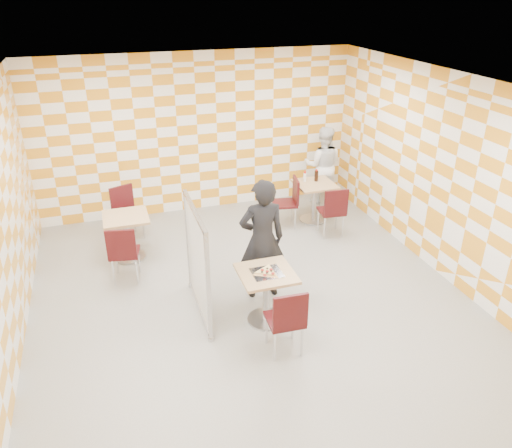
{
  "coord_description": "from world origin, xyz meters",
  "views": [
    {
      "loc": [
        -1.73,
        -5.54,
        4.09
      ],
      "look_at": [
        0.1,
        0.2,
        1.15
      ],
      "focal_mm": 35.0,
      "sensor_mm": 36.0,
      "label": 1
    }
  ],
  "objects_px": {
    "chair_empty_near": "(123,250)",
    "second_table": "(314,195)",
    "man_white": "(323,165)",
    "chair_second_side": "(290,198)",
    "chair_main_front": "(287,318)",
    "man_dark": "(262,240)",
    "soda_bottle": "(316,176)",
    "chair_second_front": "(333,208)",
    "partition": "(197,262)",
    "empty_table": "(127,230)",
    "main_table": "(266,288)",
    "sport_bottle": "(305,177)",
    "chair_empty_far": "(126,208)"
  },
  "relations": [
    {
      "from": "chair_second_side",
      "to": "soda_bottle",
      "type": "xyz_separation_m",
      "value": [
        0.58,
        0.18,
        0.31
      ]
    },
    {
      "from": "sport_bottle",
      "to": "man_dark",
      "type": "bearing_deg",
      "value": -125.42
    },
    {
      "from": "chair_main_front",
      "to": "sport_bottle",
      "type": "height_order",
      "value": "sport_bottle"
    },
    {
      "from": "empty_table",
      "to": "soda_bottle",
      "type": "bearing_deg",
      "value": 8.09
    },
    {
      "from": "man_dark",
      "to": "man_white",
      "type": "xyz_separation_m",
      "value": [
        2.21,
        2.82,
        -0.1
      ]
    },
    {
      "from": "empty_table",
      "to": "partition",
      "type": "height_order",
      "value": "partition"
    },
    {
      "from": "chair_second_front",
      "to": "partition",
      "type": "relative_size",
      "value": 0.6
    },
    {
      "from": "chair_main_front",
      "to": "man_dark",
      "type": "relative_size",
      "value": 0.52
    },
    {
      "from": "man_white",
      "to": "soda_bottle",
      "type": "xyz_separation_m",
      "value": [
        -0.44,
        -0.67,
        0.07
      ]
    },
    {
      "from": "chair_second_front",
      "to": "chair_empty_near",
      "type": "distance_m",
      "value": 3.61
    },
    {
      "from": "chair_main_front",
      "to": "chair_empty_near",
      "type": "bearing_deg",
      "value": 127.2
    },
    {
      "from": "man_dark",
      "to": "soda_bottle",
      "type": "height_order",
      "value": "man_dark"
    },
    {
      "from": "main_table",
      "to": "man_white",
      "type": "xyz_separation_m",
      "value": [
        2.36,
        3.45,
        0.27
      ]
    },
    {
      "from": "second_table",
      "to": "empty_table",
      "type": "distance_m",
      "value": 3.45
    },
    {
      "from": "chair_main_front",
      "to": "chair_second_side",
      "type": "distance_m",
      "value": 3.57
    },
    {
      "from": "chair_second_front",
      "to": "soda_bottle",
      "type": "height_order",
      "value": "soda_bottle"
    },
    {
      "from": "chair_main_front",
      "to": "man_white",
      "type": "bearing_deg",
      "value": 60.65
    },
    {
      "from": "empty_table",
      "to": "sport_bottle",
      "type": "relative_size",
      "value": 3.75
    },
    {
      "from": "man_dark",
      "to": "chair_empty_far",
      "type": "bearing_deg",
      "value": -52.13
    },
    {
      "from": "chair_empty_far",
      "to": "man_white",
      "type": "xyz_separation_m",
      "value": [
        3.9,
        0.38,
        0.24
      ]
    },
    {
      "from": "chair_second_side",
      "to": "man_dark",
      "type": "bearing_deg",
      "value": -121.02
    },
    {
      "from": "chair_empty_near",
      "to": "partition",
      "type": "bearing_deg",
      "value": -50.19
    },
    {
      "from": "chair_empty_far",
      "to": "soda_bottle",
      "type": "height_order",
      "value": "soda_bottle"
    },
    {
      "from": "chair_empty_near",
      "to": "man_white",
      "type": "bearing_deg",
      "value": 25.27
    },
    {
      "from": "chair_main_front",
      "to": "chair_empty_near",
      "type": "distance_m",
      "value": 2.83
    },
    {
      "from": "chair_second_front",
      "to": "chair_second_side",
      "type": "height_order",
      "value": "same"
    },
    {
      "from": "chair_empty_near",
      "to": "partition",
      "type": "xyz_separation_m",
      "value": [
        0.9,
        -1.08,
        0.25
      ]
    },
    {
      "from": "chair_empty_near",
      "to": "second_table",
      "type": "bearing_deg",
      "value": 17.75
    },
    {
      "from": "main_table",
      "to": "chair_second_front",
      "type": "height_order",
      "value": "chair_second_front"
    },
    {
      "from": "chair_main_front",
      "to": "man_white",
      "type": "distance_m",
      "value": 4.79
    },
    {
      "from": "chair_main_front",
      "to": "partition",
      "type": "distance_m",
      "value": 1.45
    },
    {
      "from": "chair_main_front",
      "to": "soda_bottle",
      "type": "relative_size",
      "value": 4.02
    },
    {
      "from": "chair_empty_far",
      "to": "sport_bottle",
      "type": "distance_m",
      "value": 3.27
    },
    {
      "from": "chair_empty_near",
      "to": "chair_main_front",
      "type": "bearing_deg",
      "value": -52.8
    },
    {
      "from": "empty_table",
      "to": "chair_second_side",
      "type": "height_order",
      "value": "chair_second_side"
    },
    {
      "from": "man_dark",
      "to": "soda_bottle",
      "type": "xyz_separation_m",
      "value": [
        1.77,
        2.15,
        -0.03
      ]
    },
    {
      "from": "chair_second_side",
      "to": "chair_empty_far",
      "type": "xyz_separation_m",
      "value": [
        -2.87,
        0.47,
        0.0
      ]
    },
    {
      "from": "main_table",
      "to": "sport_bottle",
      "type": "bearing_deg",
      "value": 58.77
    },
    {
      "from": "chair_second_side",
      "to": "sport_bottle",
      "type": "relative_size",
      "value": 4.62
    },
    {
      "from": "chair_second_side",
      "to": "chair_empty_near",
      "type": "bearing_deg",
      "value": -160.67
    },
    {
      "from": "second_table",
      "to": "chair_empty_far",
      "type": "xyz_separation_m",
      "value": [
        -3.39,
        0.4,
        0.04
      ]
    },
    {
      "from": "empty_table",
      "to": "chair_second_side",
      "type": "bearing_deg",
      "value": 6.27
    },
    {
      "from": "main_table",
      "to": "chair_empty_near",
      "type": "height_order",
      "value": "chair_empty_near"
    },
    {
      "from": "second_table",
      "to": "soda_bottle",
      "type": "relative_size",
      "value": 3.26
    },
    {
      "from": "chair_second_side",
      "to": "chair_empty_near",
      "type": "height_order",
      "value": "same"
    },
    {
      "from": "chair_second_side",
      "to": "man_white",
      "type": "distance_m",
      "value": 1.35
    },
    {
      "from": "second_table",
      "to": "sport_bottle",
      "type": "height_order",
      "value": "sport_bottle"
    },
    {
      "from": "man_white",
      "to": "sport_bottle",
      "type": "height_order",
      "value": "man_white"
    },
    {
      "from": "main_table",
      "to": "second_table",
      "type": "relative_size",
      "value": 1.0
    },
    {
      "from": "second_table",
      "to": "man_dark",
      "type": "xyz_separation_m",
      "value": [
        -1.7,
        -2.04,
        0.37
      ]
    }
  ]
}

